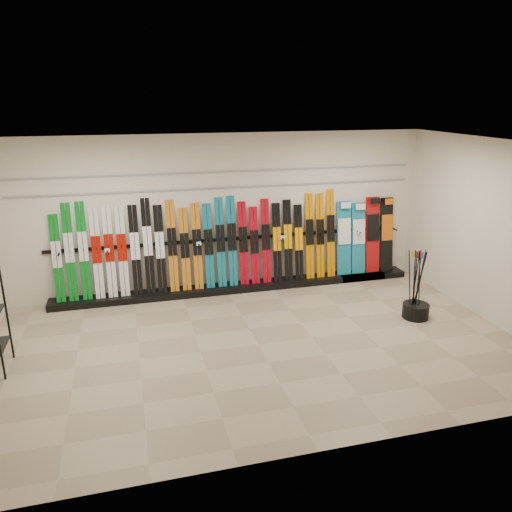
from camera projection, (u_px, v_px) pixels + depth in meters
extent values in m
plane|color=gray|center=(258.00, 345.00, 7.65)|extent=(8.00, 8.00, 0.00)
plane|color=beige|center=(224.00, 214.00, 9.49)|extent=(8.00, 0.00, 8.00)
plane|color=beige|center=(493.00, 233.00, 8.17)|extent=(0.00, 5.00, 5.00)
plane|color=silver|center=(258.00, 146.00, 6.73)|extent=(8.00, 8.00, 0.00)
cube|color=black|center=(239.00, 287.00, 9.79)|extent=(8.00, 0.40, 0.12)
cube|color=#076E19|center=(57.00, 259.00, 8.80)|extent=(0.17, 0.26, 1.56)
cube|color=#076E19|center=(70.00, 253.00, 8.83)|extent=(0.17, 0.29, 1.75)
cube|color=#076E19|center=(84.00, 251.00, 8.89)|extent=(0.17, 0.29, 1.76)
cube|color=silver|center=(97.00, 254.00, 8.96)|extent=(0.17, 0.27, 1.63)
cube|color=silver|center=(110.00, 252.00, 9.01)|extent=(0.17, 0.28, 1.65)
cube|color=silver|center=(122.00, 252.00, 9.06)|extent=(0.17, 0.27, 1.64)
cube|color=black|center=(135.00, 250.00, 9.12)|extent=(0.17, 0.28, 1.65)
cube|color=black|center=(148.00, 246.00, 9.16)|extent=(0.17, 0.30, 1.79)
cube|color=black|center=(160.00, 249.00, 9.23)|extent=(0.17, 0.27, 1.62)
cube|color=#C36C15|center=(172.00, 246.00, 9.28)|extent=(0.17, 0.28, 1.70)
cube|color=#C36C15|center=(185.00, 249.00, 9.35)|extent=(0.17, 0.26, 1.55)
cube|color=#C36C15|center=(197.00, 246.00, 9.40)|extent=(0.17, 0.27, 1.62)
cube|color=#0E687E|center=(209.00, 246.00, 9.45)|extent=(0.17, 0.27, 1.60)
cube|color=#0E687E|center=(221.00, 243.00, 9.50)|extent=(0.17, 0.28, 1.71)
cube|color=#0E687E|center=(232.00, 241.00, 9.56)|extent=(0.17, 0.29, 1.72)
cube|color=#A50415|center=(243.00, 244.00, 9.62)|extent=(0.17, 0.27, 1.60)
cube|color=#A50415|center=(254.00, 246.00, 9.68)|extent=(0.17, 0.25, 1.49)
cube|color=#A50415|center=(266.00, 241.00, 9.73)|extent=(0.17, 0.27, 1.63)
cube|color=black|center=(277.00, 243.00, 9.79)|extent=(0.17, 0.26, 1.54)
cube|color=black|center=(288.00, 240.00, 9.84)|extent=(0.17, 0.27, 1.59)
cube|color=black|center=(299.00, 242.00, 9.91)|extent=(0.17, 0.25, 1.49)
cube|color=#CB7100|center=(310.00, 236.00, 9.95)|extent=(0.17, 0.28, 1.70)
cube|color=#CB7100|center=(320.00, 236.00, 10.00)|extent=(0.17, 0.28, 1.68)
cube|color=#CB7100|center=(331.00, 233.00, 10.05)|extent=(0.17, 0.30, 1.78)
cube|color=#14728C|center=(344.00, 238.00, 10.15)|extent=(0.30, 0.23, 1.50)
cube|color=#14728C|center=(358.00, 238.00, 10.23)|extent=(0.30, 0.23, 1.46)
cube|color=#990C0C|center=(373.00, 235.00, 10.30)|extent=(0.30, 0.24, 1.56)
cube|color=black|center=(386.00, 235.00, 10.38)|extent=(0.28, 0.24, 1.53)
cylinder|color=black|center=(415.00, 311.00, 8.55)|extent=(0.45, 0.45, 0.25)
cylinder|color=black|center=(418.00, 284.00, 8.43)|extent=(0.09, 0.11, 1.18)
cylinder|color=black|center=(419.00, 284.00, 8.42)|extent=(0.11, 0.16, 1.17)
cylinder|color=black|center=(419.00, 285.00, 8.38)|extent=(0.09, 0.12, 1.18)
cylinder|color=black|center=(419.00, 283.00, 8.46)|extent=(0.12, 0.04, 1.18)
cylinder|color=black|center=(415.00, 284.00, 8.40)|extent=(0.14, 0.10, 1.17)
cylinder|color=black|center=(410.00, 283.00, 8.44)|extent=(0.12, 0.08, 1.18)
cylinder|color=black|center=(419.00, 285.00, 8.38)|extent=(0.05, 0.14, 1.18)
cylinder|color=black|center=(414.00, 284.00, 8.42)|extent=(0.04, 0.09, 1.18)
cylinder|color=black|center=(415.00, 284.00, 8.42)|extent=(0.10, 0.09, 1.18)
cube|color=gray|center=(224.00, 188.00, 9.32)|extent=(7.60, 0.02, 0.03)
cube|color=gray|center=(223.00, 172.00, 9.23)|extent=(7.60, 0.02, 0.03)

